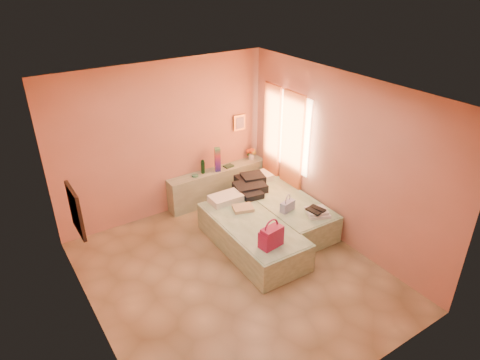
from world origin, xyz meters
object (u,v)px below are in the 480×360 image
object	(u,v)px
bed_left	(252,235)
bed_right	(283,211)
magenta_handbag	(271,237)
blue_handbag	(287,206)
flower_vase	(252,153)
water_bottle	(203,167)
headboard_ledge	(218,184)
green_book	(229,166)
towel_stack	(318,212)

from	to	relation	value
bed_left	bed_right	size ratio (longest dim) A/B	1.00
magenta_handbag	blue_handbag	xyz separation A→B (m)	(0.83, 0.63, -0.08)
bed_right	flower_vase	world-z (taller)	flower_vase
bed_right	water_bottle	bearing A→B (deg)	122.24
headboard_ledge	green_book	bearing A→B (deg)	-3.08
bed_left	flower_vase	bearing A→B (deg)	56.75
bed_right	magenta_handbag	size ratio (longest dim) A/B	5.75
headboard_ledge	magenta_handbag	xyz separation A→B (m)	(-0.50, -2.35, 0.34)
headboard_ledge	towel_stack	xyz separation A→B (m)	(0.67, -2.10, 0.23)
blue_handbag	green_book	bearing A→B (deg)	80.57
water_bottle	green_book	xyz separation A→B (m)	(0.54, -0.04, -0.11)
green_book	bed_left	bearing A→B (deg)	-116.31
bed_right	water_bottle	world-z (taller)	water_bottle
blue_handbag	towel_stack	world-z (taller)	blue_handbag
blue_handbag	water_bottle	bearing A→B (deg)	97.59
bed_right	blue_handbag	size ratio (longest dim) A/B	7.47
headboard_ledge	bed_left	bearing A→B (deg)	-102.50
water_bottle	green_book	bearing A→B (deg)	-3.68
magenta_handbag	headboard_ledge	bearing A→B (deg)	70.24
green_book	blue_handbag	xyz separation A→B (m)	(0.09, -1.70, -0.08)
flower_vase	bed_left	bearing A→B (deg)	-124.50
green_book	flower_vase	world-z (taller)	flower_vase
blue_handbag	flower_vase	bearing A→B (deg)	61.91
headboard_ledge	bed_right	xyz separation A→B (m)	(0.52, -1.36, -0.08)
magenta_handbag	blue_handbag	size ratio (longest dim) A/B	1.30
green_book	magenta_handbag	size ratio (longest dim) A/B	0.52
water_bottle	green_book	world-z (taller)	water_bottle
headboard_ledge	blue_handbag	world-z (taller)	blue_handbag
flower_vase	towel_stack	world-z (taller)	flower_vase
bed_left	towel_stack	bearing A→B (deg)	-20.10
towel_stack	bed_left	bearing A→B (deg)	158.64
blue_handbag	towel_stack	xyz separation A→B (m)	(0.34, -0.38, -0.04)
blue_handbag	towel_stack	size ratio (longest dim) A/B	0.76
headboard_ledge	towel_stack	distance (m)	2.21
flower_vase	towel_stack	distance (m)	2.16
towel_stack	water_bottle	bearing A→B (deg)	114.65
bed_left	magenta_handbag	size ratio (longest dim) A/B	5.75
water_bottle	green_book	size ratio (longest dim) A/B	1.44
flower_vase	bed_right	bearing A→B (deg)	-101.80
bed_right	bed_left	bearing A→B (deg)	-158.70
water_bottle	flower_vase	world-z (taller)	flower_vase
water_bottle	towel_stack	world-z (taller)	water_bottle
flower_vase	green_book	bearing A→B (deg)	-174.30
bed_left	water_bottle	distance (m)	1.80
headboard_ledge	bed_right	distance (m)	1.46
headboard_ledge	green_book	world-z (taller)	green_book
bed_left	flower_vase	xyz separation A→B (m)	(1.19, 1.74, 0.54)
green_book	magenta_handbag	distance (m)	2.45
green_book	water_bottle	bearing A→B (deg)	170.02
headboard_ledge	bed_right	bearing A→B (deg)	-68.94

